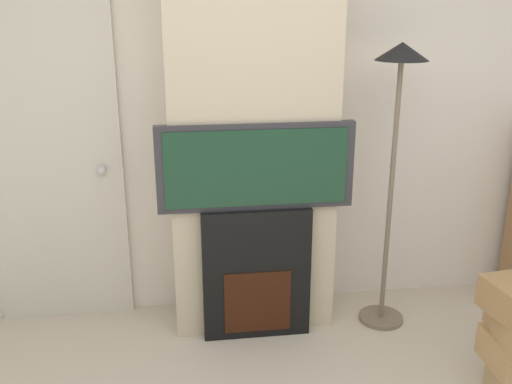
# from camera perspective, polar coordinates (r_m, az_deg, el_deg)

# --- Properties ---
(wall_back) EXTENTS (6.00, 0.06, 2.70)m
(wall_back) POSITION_cam_1_polar(r_m,az_deg,el_deg) (3.57, -0.95, 8.79)
(wall_back) COLOR silver
(wall_back) RESTS_ON ground_plane
(chimney_breast) EXTENTS (0.97, 0.40, 2.70)m
(chimney_breast) POSITION_cam_1_polar(r_m,az_deg,el_deg) (3.35, -0.47, 8.12)
(chimney_breast) COLOR beige
(chimney_breast) RESTS_ON ground_plane
(fireplace) EXTENTS (0.64, 0.15, 0.82)m
(fireplace) POSITION_cam_1_polar(r_m,az_deg,el_deg) (3.46, 0.00, -8.07)
(fireplace) COLOR black
(fireplace) RESTS_ON ground_plane
(television) EXTENTS (1.12, 0.07, 0.50)m
(television) POSITION_cam_1_polar(r_m,az_deg,el_deg) (3.21, 0.01, 2.52)
(television) COLOR #2D2D33
(television) RESTS_ON fireplace
(floor_lamp) EXTENTS (0.30, 0.30, 1.74)m
(floor_lamp) POSITION_cam_1_polar(r_m,az_deg,el_deg) (3.39, 13.91, 7.34)
(floor_lamp) COLOR #726651
(floor_lamp) RESTS_ON ground_plane
(entry_door) EXTENTS (0.82, 0.09, 2.06)m
(entry_door) POSITION_cam_1_polar(r_m,az_deg,el_deg) (3.65, -19.61, 2.71)
(entry_door) COLOR beige
(entry_door) RESTS_ON ground_plane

